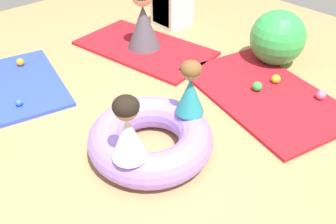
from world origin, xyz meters
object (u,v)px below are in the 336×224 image
Objects in this scene: play_ball_pink at (321,95)px; exercise_ball_large at (277,38)px; play_ball_green at (257,86)px; play_ball_yellow at (276,79)px; adult_seated at (143,17)px; play_ball_orange at (20,62)px; play_ball_blue at (19,103)px; storage_cube at (171,6)px; child_in_teal at (190,88)px; child_in_white at (128,129)px; inflatable_cushion at (151,139)px.

play_ball_pink is 0.92m from exercise_ball_large.
play_ball_green is (-0.53, -0.35, 0.00)m from play_ball_pink.
adult_seated is at bearing -163.31° from play_ball_yellow.
play_ball_yellow is 1.10× the size of play_ball_orange.
play_ball_orange is 3.02m from exercise_ball_large.
play_ball_green is (1.43, 1.96, 0.02)m from play_ball_blue.
play_ball_yellow reaches higher than play_ball_blue.
play_ball_pink is 2.50m from storage_cube.
child_in_teal reaches higher than storage_cube.
play_ball_orange is 0.14× the size of exercise_ball_large.
play_ball_blue is (0.17, -1.75, -0.36)m from adult_seated.
exercise_ball_large is at bearing 126.44° from play_ball_yellow.
child_in_teal reaches higher than play_ball_orange.
child_in_white reaches higher than child_in_teal.
play_ball_yellow and play_ball_pink have the same top height.
inflatable_cushion is 1.63× the size of exercise_ball_large.
child_in_teal is (0.08, 0.38, 0.38)m from inflatable_cushion.
play_ball_green is (-0.11, 1.75, -0.45)m from child_in_white.
adult_seated is 11.47× the size of play_ball_blue.
play_ball_orange is at bearing -61.68° from child_in_teal.
play_ball_yellow is 2.92m from play_ball_orange.
child_in_white is at bearing 21.44° from child_in_teal.
play_ball_blue is 2.60m from storage_cube.
exercise_ball_large reaches higher than play_ball_orange.
play_ball_blue is at bearing -43.16° from child_in_teal.
play_ball_blue is at bearing -130.38° from play_ball_pink.
play_ball_green is at bearing 164.10° from adult_seated.
child_in_teal is 1.78m from play_ball_blue.
child_in_white reaches higher than play_ball_pink.
inflatable_cushion is at bearing -84.31° from exercise_ball_large.
inflatable_cushion is 14.88× the size of play_ball_blue.
adult_seated is (-1.53, 1.19, 0.29)m from inflatable_cushion.
child_in_white is 2.19m from play_ball_pink.
adult_seated reaches higher than exercise_ball_large.
child_in_white is at bearing -88.21° from play_ball_yellow.
adult_seated is at bearing 142.06° from inflatable_cushion.
child_in_teal is 0.86× the size of storage_cube.
adult_seated is 2.23m from play_ball_pink.
play_ball_blue is 0.80× the size of play_ball_orange.
play_ball_orange is at bearing -144.58° from play_ball_pink.
play_ball_yellow is at bearing -53.56° from exercise_ball_large.
storage_cube is (-1.99, 0.29, 0.19)m from play_ball_yellow.
child_in_white is 0.64× the size of adult_seated.
play_ball_yellow is at bearing 86.21° from inflatable_cushion.
play_ball_pink is 0.15× the size of exercise_ball_large.
child_in_teal reaches higher than play_ball_yellow.
play_ball_yellow is at bearing -167.34° from child_in_teal.
inflatable_cushion is 1.30× the size of adult_seated.
adult_seated is at bearing -102.88° from child_in_teal.
child_in_white is 2.36m from play_ball_orange.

